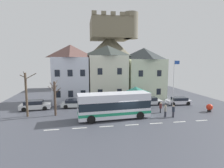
% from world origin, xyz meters
% --- Properties ---
extents(ground_plane, '(40.00, 60.00, 0.07)m').
position_xyz_m(ground_plane, '(0.00, -0.00, -0.03)').
color(ground_plane, '#474A54').
extents(townhouse_00, '(6.15, 5.27, 10.25)m').
position_xyz_m(townhouse_00, '(-7.51, 11.60, 5.12)').
color(townhouse_00, silver).
rests_on(townhouse_00, ground_plane).
extents(townhouse_01, '(6.78, 5.70, 10.24)m').
position_xyz_m(townhouse_01, '(-0.85, 11.82, 5.12)').
color(townhouse_01, silver).
rests_on(townhouse_01, ground_plane).
extents(townhouse_02, '(6.95, 6.98, 9.91)m').
position_xyz_m(townhouse_02, '(6.44, 12.46, 4.96)').
color(townhouse_02, beige).
rests_on(townhouse_02, ground_plane).
extents(hilltop_castle, '(32.38, 32.38, 21.10)m').
position_xyz_m(hilltop_castle, '(3.02, 32.86, 7.99)').
color(hilltop_castle, '#726D59').
rests_on(hilltop_castle, ground_plane).
extents(transit_bus, '(9.40, 3.21, 3.30)m').
position_xyz_m(transit_bus, '(-1.62, 0.80, 1.66)').
color(transit_bus, white).
rests_on(transit_bus, ground_plane).
extents(bus_shelter, '(3.60, 3.60, 3.43)m').
position_xyz_m(bus_shelter, '(2.58, 5.12, 2.89)').
color(bus_shelter, '#473D33').
rests_on(bus_shelter, ground_plane).
extents(parked_car_00, '(4.52, 2.20, 1.41)m').
position_xyz_m(parked_car_00, '(-12.78, 7.09, 0.69)').
color(parked_car_00, silver).
rests_on(parked_car_00, ground_plane).
extents(parked_car_01, '(3.96, 1.89, 1.26)m').
position_xyz_m(parked_car_01, '(5.74, 7.00, 0.62)').
color(parked_car_01, silver).
rests_on(parked_car_01, ground_plane).
extents(parked_car_02, '(4.66, 2.13, 1.27)m').
position_xyz_m(parked_car_02, '(-6.68, 7.37, 0.63)').
color(parked_car_02, white).
rests_on(parked_car_02, ground_plane).
extents(parked_car_03, '(4.14, 2.18, 1.23)m').
position_xyz_m(parked_car_03, '(10.66, 6.38, 0.61)').
color(parked_car_03, silver).
rests_on(parked_car_03, ground_plane).
extents(pedestrian_00, '(0.35, 0.38, 1.63)m').
position_xyz_m(pedestrian_00, '(6.17, -0.07, 0.90)').
color(pedestrian_00, '#2D2D38').
rests_on(pedestrian_00, ground_plane).
extents(pedestrian_01, '(0.36, 0.36, 1.54)m').
position_xyz_m(pedestrian_01, '(5.39, 2.13, 0.91)').
color(pedestrian_01, black).
rests_on(pedestrian_01, ground_plane).
extents(pedestrian_02, '(0.35, 0.30, 1.51)m').
position_xyz_m(pedestrian_02, '(2.28, 3.26, 0.80)').
color(pedestrian_02, '#38332D').
rests_on(pedestrian_02, ground_plane).
extents(pedestrian_03, '(0.35, 0.35, 1.64)m').
position_xyz_m(pedestrian_03, '(5.14, 0.15, 0.95)').
color(pedestrian_03, '#2D2D38').
rests_on(pedestrian_03, ground_plane).
extents(public_bench, '(1.68, 0.48, 0.87)m').
position_xyz_m(public_bench, '(4.84, 7.42, 0.47)').
color(public_bench, '#473828').
rests_on(public_bench, ground_plane).
extents(flagpole, '(0.95, 0.10, 7.50)m').
position_xyz_m(flagpole, '(9.09, 5.37, 4.32)').
color(flagpole, silver).
rests_on(flagpole, ground_plane).
extents(harbour_buoy, '(0.91, 0.91, 1.16)m').
position_xyz_m(harbour_buoy, '(12.66, 1.38, 0.65)').
color(harbour_buoy, black).
rests_on(harbour_buoy, ground_plane).
extents(bare_tree_00, '(1.85, 1.95, 4.36)m').
position_xyz_m(bare_tree_00, '(-9.67, 6.59, 2.21)').
color(bare_tree_00, '#47382D').
rests_on(bare_tree_00, ground_plane).
extents(bare_tree_01, '(1.89, 1.65, 6.07)m').
position_xyz_m(bare_tree_01, '(-12.89, 3.58, 3.14)').
color(bare_tree_01, brown).
rests_on(bare_tree_01, ground_plane).
extents(bare_tree_02, '(0.68, 1.31, 4.67)m').
position_xyz_m(bare_tree_02, '(-9.28, 3.36, 2.43)').
color(bare_tree_02, '#47382D').
rests_on(bare_tree_02, ground_plane).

